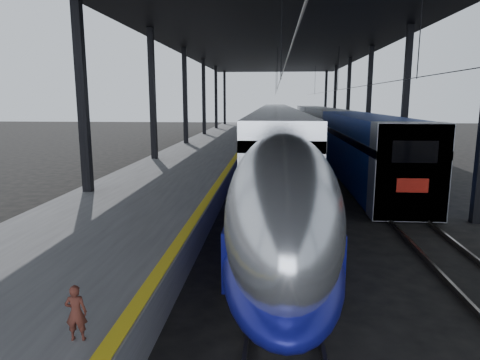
# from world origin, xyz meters

# --- Properties ---
(ground) EXTENTS (160.00, 160.00, 0.00)m
(ground) POSITION_xyz_m (0.00, 0.00, 0.00)
(ground) COLOR black
(ground) RESTS_ON ground
(platform) EXTENTS (6.00, 80.00, 1.00)m
(platform) POSITION_xyz_m (-3.50, 20.00, 0.50)
(platform) COLOR #4C4C4F
(platform) RESTS_ON ground
(yellow_strip) EXTENTS (0.30, 80.00, 0.01)m
(yellow_strip) POSITION_xyz_m (-0.70, 20.00, 1.00)
(yellow_strip) COLOR gold
(yellow_strip) RESTS_ON platform
(rails) EXTENTS (6.52, 80.00, 0.16)m
(rails) POSITION_xyz_m (4.50, 20.00, 0.08)
(rails) COLOR slate
(rails) RESTS_ON ground
(canopy) EXTENTS (18.00, 75.00, 9.47)m
(canopy) POSITION_xyz_m (1.90, 20.00, 9.12)
(canopy) COLOR black
(canopy) RESTS_ON ground
(tgv_train) EXTENTS (2.83, 65.20, 4.05)m
(tgv_train) POSITION_xyz_m (2.00, 25.99, 1.89)
(tgv_train) COLOR silver
(tgv_train) RESTS_ON ground
(second_train) EXTENTS (2.79, 56.05, 3.84)m
(second_train) POSITION_xyz_m (7.00, 31.90, 1.95)
(second_train) COLOR navy
(second_train) RESTS_ON ground
(child) EXTENTS (0.36, 0.26, 0.91)m
(child) POSITION_xyz_m (-1.26, -5.76, 1.45)
(child) COLOR #482018
(child) RESTS_ON platform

